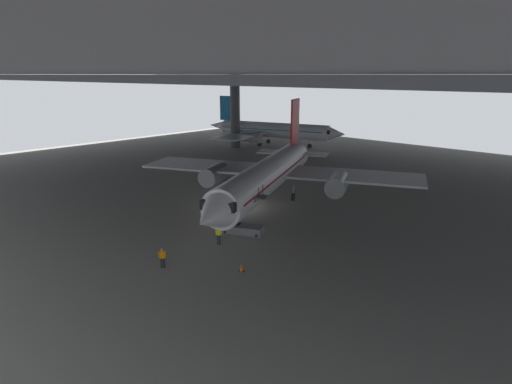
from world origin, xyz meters
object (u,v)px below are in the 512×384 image
Objects in this scene: crew_worker_near_nose at (162,257)px; airplane_distant at (271,130)px; boarding_stairs at (244,225)px; traffic_cone_orange at (242,267)px; baggage_tug at (341,181)px; crew_worker_by_stairs at (219,234)px; airplane_main at (269,174)px.

airplane_distant reaches higher than crew_worker_near_nose.
boarding_stairs reaches higher than traffic_cone_orange.
traffic_cone_orange is at bearing 37.72° from crew_worker_near_nose.
boarding_stairs is 9.41m from crew_worker_near_nose.
baggage_tug is at bearing 97.12° from crew_worker_near_nose.
boarding_stairs reaches higher than crew_worker_by_stairs.
airplane_main is 13.09m from crew_worker_by_stairs.
crew_worker_near_nose is 0.05× the size of airplane_distant.
airplane_distant is (-31.51, 48.63, 2.22)m from crew_worker_near_nose.
airplane_main is at bearing 117.60° from boarding_stairs.
crew_worker_near_nose reaches higher than traffic_cone_orange.
crew_worker_by_stairs is at bearing 155.32° from traffic_cone_orange.
traffic_cone_orange is at bearing -55.30° from airplane_main.
traffic_cone_orange is (9.85, -14.23, -3.04)m from airplane_main.
boarding_stairs is 1.81× the size of baggage_tug.
crew_worker_by_stairs reaches higher than crew_worker_near_nose.
crew_worker_near_nose is 5.93m from crew_worker_by_stairs.
airplane_main reaches higher than crew_worker_near_nose.
crew_worker_near_nose is 5.94m from traffic_cone_orange.
airplane_distant is at bearing 147.00° from baggage_tug.
boarding_stairs is 3.50m from crew_worker_by_stairs.
airplane_main reaches higher than crew_worker_by_stairs.
boarding_stairs is at bearing 96.88° from crew_worker_by_stairs.
airplane_distant is at bearing 122.94° from crew_worker_near_nose.
baggage_tug reaches higher than traffic_cone_orange.
crew_worker_by_stairs reaches higher than baggage_tug.
traffic_cone_orange is at bearing -24.68° from crew_worker_by_stairs.
crew_worker_by_stairs is (4.85, -11.93, -2.35)m from airplane_main.
airplane_main is at bearing -49.46° from airplane_distant.
airplane_main is 9.91m from boarding_stairs.
boarding_stairs reaches higher than baggage_tug.
airplane_distant is (-31.18, 42.72, 2.12)m from crew_worker_by_stairs.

